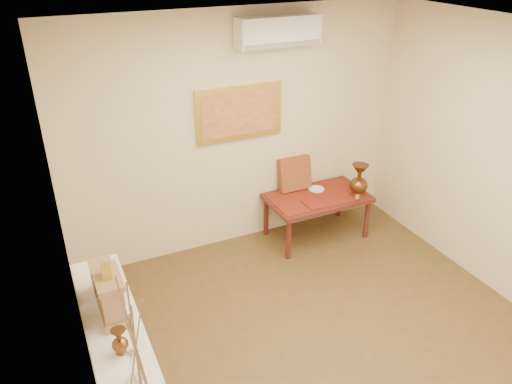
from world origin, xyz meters
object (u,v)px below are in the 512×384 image
mantel_clock (111,295)px  low_table (317,201)px  white_vase (140,376)px  brass_urn_tall (359,177)px  wooden_chest (103,278)px

mantel_clock → low_table: 3.18m
white_vase → low_table: 3.97m
brass_urn_tall → low_table: (-0.42, 0.21, -0.32)m
wooden_chest → low_table: size_ratio=0.20×
mantel_clock → wooden_chest: (-0.01, 0.29, -0.05)m
brass_urn_tall → low_table: 0.57m
white_vase → wooden_chest: white_vase is taller
brass_urn_tall → wooden_chest: 3.29m
brass_urn_tall → mantel_clock: 3.40m
brass_urn_tall → wooden_chest: (-3.08, -1.12, 0.30)m
white_vase → brass_urn_tall: white_vase is taller
wooden_chest → brass_urn_tall: bearing=19.9°
brass_urn_tall → mantel_clock: size_ratio=1.20×
white_vase → brass_urn_tall: bearing=39.2°
brass_urn_tall → white_vase: bearing=-140.8°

